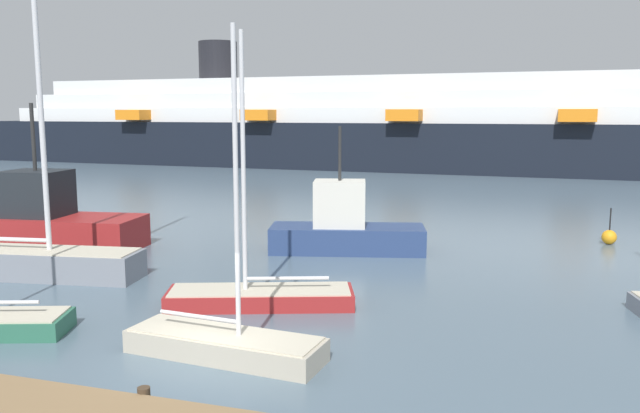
{
  "coord_description": "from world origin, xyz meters",
  "views": [
    {
      "loc": [
        6.51,
        -12.19,
        5.63
      ],
      "look_at": [
        0.0,
        8.98,
        2.39
      ],
      "focal_mm": 36.11,
      "sensor_mm": 36.0,
      "label": 1
    }
  ],
  "objects_px": {
    "channel_buoy_2": "(609,237)",
    "cruise_ship": "(346,126)",
    "sailboat_0": "(260,294)",
    "fishing_boat_1": "(45,222)",
    "fishing_boat_0": "(345,228)",
    "sailboat_1": "(34,257)",
    "sailboat_3": "(225,341)"
  },
  "relations": [
    {
      "from": "fishing_boat_0",
      "to": "channel_buoy_2",
      "type": "relative_size",
      "value": 4.16
    },
    {
      "from": "sailboat_1",
      "to": "channel_buoy_2",
      "type": "height_order",
      "value": "sailboat_1"
    },
    {
      "from": "fishing_boat_1",
      "to": "cruise_ship",
      "type": "distance_m",
      "value": 43.89
    },
    {
      "from": "sailboat_1",
      "to": "sailboat_3",
      "type": "height_order",
      "value": "sailboat_1"
    },
    {
      "from": "sailboat_0",
      "to": "fishing_boat_0",
      "type": "distance_m",
      "value": 8.01
    },
    {
      "from": "sailboat_3",
      "to": "sailboat_1",
      "type": "bearing_deg",
      "value": 158.44
    },
    {
      "from": "sailboat_0",
      "to": "sailboat_1",
      "type": "xyz_separation_m",
      "value": [
        -8.72,
        0.84,
        0.33
      ]
    },
    {
      "from": "sailboat_3",
      "to": "sailboat_0",
      "type": "bearing_deg",
      "value": 105.91
    },
    {
      "from": "sailboat_0",
      "to": "sailboat_1",
      "type": "distance_m",
      "value": 8.77
    },
    {
      "from": "sailboat_1",
      "to": "fishing_boat_1",
      "type": "xyz_separation_m",
      "value": [
        -3.03,
        4.16,
        0.38
      ]
    },
    {
      "from": "fishing_boat_1",
      "to": "cruise_ship",
      "type": "xyz_separation_m",
      "value": [
        1.49,
        43.75,
        3.16
      ]
    },
    {
      "from": "sailboat_0",
      "to": "fishing_boat_1",
      "type": "bearing_deg",
      "value": -42.11
    },
    {
      "from": "sailboat_0",
      "to": "channel_buoy_2",
      "type": "distance_m",
      "value": 16.81
    },
    {
      "from": "sailboat_1",
      "to": "channel_buoy_2",
      "type": "relative_size",
      "value": 8.46
    },
    {
      "from": "fishing_boat_1",
      "to": "sailboat_3",
      "type": "bearing_deg",
      "value": 137.01
    },
    {
      "from": "sailboat_1",
      "to": "cruise_ship",
      "type": "relative_size",
      "value": 0.16
    },
    {
      "from": "sailboat_3",
      "to": "channel_buoy_2",
      "type": "bearing_deg",
      "value": 63.7
    },
    {
      "from": "channel_buoy_2",
      "to": "cruise_ship",
      "type": "height_order",
      "value": "cruise_ship"
    },
    {
      "from": "sailboat_1",
      "to": "fishing_boat_1",
      "type": "distance_m",
      "value": 5.16
    },
    {
      "from": "sailboat_1",
      "to": "fishing_boat_0",
      "type": "distance_m",
      "value": 11.62
    },
    {
      "from": "cruise_ship",
      "to": "channel_buoy_2",
      "type": "bearing_deg",
      "value": -56.66
    },
    {
      "from": "fishing_boat_0",
      "to": "cruise_ship",
      "type": "xyz_separation_m",
      "value": [
        -10.7,
        40.78,
        3.26
      ]
    },
    {
      "from": "channel_buoy_2",
      "to": "cruise_ship",
      "type": "relative_size",
      "value": 0.02
    },
    {
      "from": "sailboat_3",
      "to": "fishing_boat_0",
      "type": "xyz_separation_m",
      "value": [
        -0.3,
        11.92,
        0.6
      ]
    },
    {
      "from": "sailboat_0",
      "to": "fishing_boat_1",
      "type": "height_order",
      "value": "sailboat_0"
    },
    {
      "from": "channel_buoy_2",
      "to": "sailboat_1",
      "type": "bearing_deg",
      "value": -148.88
    },
    {
      "from": "sailboat_1",
      "to": "cruise_ship",
      "type": "bearing_deg",
      "value": 83.58
    },
    {
      "from": "sailboat_0",
      "to": "channel_buoy_2",
      "type": "bearing_deg",
      "value": -149.84
    },
    {
      "from": "sailboat_0",
      "to": "fishing_boat_1",
      "type": "xyz_separation_m",
      "value": [
        -11.75,
        5.0,
        0.72
      ]
    },
    {
      "from": "fishing_boat_1",
      "to": "cruise_ship",
      "type": "bearing_deg",
      "value": -99.35
    },
    {
      "from": "channel_buoy_2",
      "to": "sailboat_0",
      "type": "bearing_deg",
      "value": -130.77
    },
    {
      "from": "sailboat_3",
      "to": "channel_buoy_2",
      "type": "relative_size",
      "value": 4.78
    }
  ]
}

